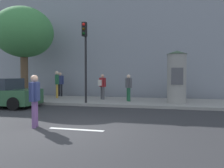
{
  "coord_description": "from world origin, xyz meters",
  "views": [
    {
      "loc": [
        2.74,
        -6.67,
        1.73
      ],
      "look_at": [
        0.68,
        2.0,
        1.35
      ],
      "focal_mm": 36.84,
      "sensor_mm": 36.0,
      "label": 1
    }
  ],
  "objects_px": {
    "street_tree": "(24,33)",
    "pedestrian_in_red_top": "(102,84)",
    "pedestrian_in_dark_shirt": "(35,96)",
    "pedestrian_tallest": "(57,82)",
    "poster_column": "(177,76)",
    "pedestrian_in_light_jacket": "(176,85)",
    "pedestrian_with_bag": "(129,86)",
    "pedestrian_near_pole": "(60,82)",
    "traffic_light": "(85,49)"
  },
  "relations": [
    {
      "from": "pedestrian_tallest",
      "to": "pedestrian_near_pole",
      "type": "height_order",
      "value": "pedestrian_tallest"
    },
    {
      "from": "street_tree",
      "to": "pedestrian_tallest",
      "type": "relative_size",
      "value": 3.31
    },
    {
      "from": "pedestrian_in_light_jacket",
      "to": "pedestrian_with_bag",
      "type": "distance_m",
      "value": 3.2
    },
    {
      "from": "pedestrian_in_red_top",
      "to": "poster_column",
      "type": "bearing_deg",
      "value": -9.46
    },
    {
      "from": "pedestrian_in_light_jacket",
      "to": "pedestrian_in_red_top",
      "type": "relative_size",
      "value": 0.96
    },
    {
      "from": "street_tree",
      "to": "pedestrian_with_bag",
      "type": "height_order",
      "value": "street_tree"
    },
    {
      "from": "street_tree",
      "to": "pedestrian_in_red_top",
      "type": "height_order",
      "value": "street_tree"
    },
    {
      "from": "traffic_light",
      "to": "pedestrian_in_red_top",
      "type": "distance_m",
      "value": 2.85
    },
    {
      "from": "pedestrian_near_pole",
      "to": "pedestrian_in_red_top",
      "type": "relative_size",
      "value": 1.09
    },
    {
      "from": "pedestrian_in_red_top",
      "to": "pedestrian_near_pole",
      "type": "bearing_deg",
      "value": 159.95
    },
    {
      "from": "traffic_light",
      "to": "pedestrian_tallest",
      "type": "height_order",
      "value": "traffic_light"
    },
    {
      "from": "pedestrian_tallest",
      "to": "poster_column",
      "type": "bearing_deg",
      "value": -6.67
    },
    {
      "from": "pedestrian_tallest",
      "to": "pedestrian_in_red_top",
      "type": "height_order",
      "value": "pedestrian_tallest"
    },
    {
      "from": "poster_column",
      "to": "pedestrian_tallest",
      "type": "xyz_separation_m",
      "value": [
        -7.68,
        0.9,
        -0.4
      ]
    },
    {
      "from": "street_tree",
      "to": "pedestrian_in_red_top",
      "type": "xyz_separation_m",
      "value": [
        5.18,
        0.52,
        -3.35
      ]
    },
    {
      "from": "street_tree",
      "to": "pedestrian_with_bag",
      "type": "bearing_deg",
      "value": -0.56
    },
    {
      "from": "pedestrian_in_dark_shirt",
      "to": "pedestrian_near_pole",
      "type": "relative_size",
      "value": 1.0
    },
    {
      "from": "poster_column",
      "to": "pedestrian_with_bag",
      "type": "bearing_deg",
      "value": 176.62
    },
    {
      "from": "traffic_light",
      "to": "pedestrian_in_light_jacket",
      "type": "xyz_separation_m",
      "value": [
        4.92,
        3.05,
        -2.04
      ]
    },
    {
      "from": "poster_column",
      "to": "street_tree",
      "type": "height_order",
      "value": "street_tree"
    },
    {
      "from": "traffic_light",
      "to": "pedestrian_near_pole",
      "type": "xyz_separation_m",
      "value": [
        -3.1,
        3.27,
        -1.94
      ]
    },
    {
      "from": "pedestrian_in_light_jacket",
      "to": "pedestrian_with_bag",
      "type": "relative_size",
      "value": 0.97
    },
    {
      "from": "traffic_light",
      "to": "pedestrian_in_dark_shirt",
      "type": "relative_size",
      "value": 2.57
    },
    {
      "from": "pedestrian_tallest",
      "to": "pedestrian_in_light_jacket",
      "type": "xyz_separation_m",
      "value": [
        7.7,
        0.91,
        -0.15
      ]
    },
    {
      "from": "traffic_light",
      "to": "pedestrian_in_light_jacket",
      "type": "bearing_deg",
      "value": 31.75
    },
    {
      "from": "traffic_light",
      "to": "pedestrian_in_red_top",
      "type": "bearing_deg",
      "value": 78.48
    },
    {
      "from": "pedestrian_tallest",
      "to": "pedestrian_with_bag",
      "type": "distance_m",
      "value": 5.02
    },
    {
      "from": "street_tree",
      "to": "pedestrian_in_red_top",
      "type": "bearing_deg",
      "value": 5.73
    },
    {
      "from": "pedestrian_in_red_top",
      "to": "pedestrian_with_bag",
      "type": "xyz_separation_m",
      "value": [
        1.78,
        -0.59,
        -0.03
      ]
    },
    {
      "from": "poster_column",
      "to": "street_tree",
      "type": "bearing_deg",
      "value": 178.65
    },
    {
      "from": "traffic_light",
      "to": "pedestrian_in_dark_shirt",
      "type": "height_order",
      "value": "traffic_light"
    },
    {
      "from": "pedestrian_tallest",
      "to": "pedestrian_in_red_top",
      "type": "distance_m",
      "value": 3.19
    },
    {
      "from": "poster_column",
      "to": "pedestrian_with_bag",
      "type": "height_order",
      "value": "poster_column"
    },
    {
      "from": "pedestrian_in_red_top",
      "to": "pedestrian_in_light_jacket",
      "type": "bearing_deg",
      "value": 13.16
    },
    {
      "from": "pedestrian_with_bag",
      "to": "poster_column",
      "type": "bearing_deg",
      "value": -3.38
    },
    {
      "from": "pedestrian_in_dark_shirt",
      "to": "traffic_light",
      "type": "bearing_deg",
      "value": 91.97
    },
    {
      "from": "pedestrian_in_red_top",
      "to": "traffic_light",
      "type": "bearing_deg",
      "value": -101.52
    },
    {
      "from": "pedestrian_in_dark_shirt",
      "to": "pedestrian_tallest",
      "type": "bearing_deg",
      "value": 111.82
    },
    {
      "from": "pedestrian_in_dark_shirt",
      "to": "pedestrian_with_bag",
      "type": "height_order",
      "value": "pedestrian_with_bag"
    },
    {
      "from": "traffic_light",
      "to": "pedestrian_with_bag",
      "type": "bearing_deg",
      "value": 32.75
    },
    {
      "from": "pedestrian_with_bag",
      "to": "pedestrian_tallest",
      "type": "bearing_deg",
      "value": 171.55
    },
    {
      "from": "pedestrian_tallest",
      "to": "pedestrian_near_pole",
      "type": "distance_m",
      "value": 1.18
    },
    {
      "from": "pedestrian_in_dark_shirt",
      "to": "poster_column",
      "type": "bearing_deg",
      "value": 54.04
    },
    {
      "from": "pedestrian_tallest",
      "to": "pedestrian_with_bag",
      "type": "height_order",
      "value": "pedestrian_tallest"
    },
    {
      "from": "poster_column",
      "to": "pedestrian_in_light_jacket",
      "type": "bearing_deg",
      "value": 89.15
    },
    {
      "from": "poster_column",
      "to": "street_tree",
      "type": "distance_m",
      "value": 10.08
    },
    {
      "from": "poster_column",
      "to": "street_tree",
      "type": "relative_size",
      "value": 0.48
    },
    {
      "from": "street_tree",
      "to": "pedestrian_with_bag",
      "type": "relative_size",
      "value": 3.79
    },
    {
      "from": "poster_column",
      "to": "pedestrian_near_pole",
      "type": "relative_size",
      "value": 1.68
    },
    {
      "from": "pedestrian_in_light_jacket",
      "to": "street_tree",
      "type": "bearing_deg",
      "value": -170.77
    }
  ]
}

